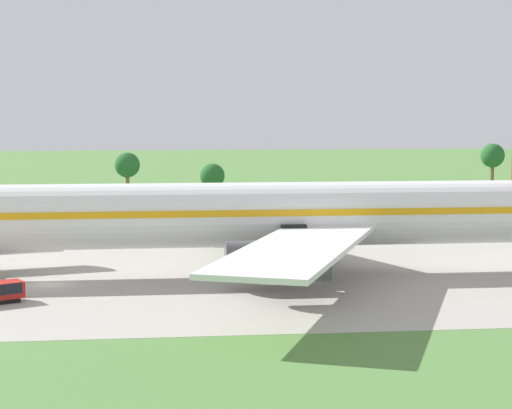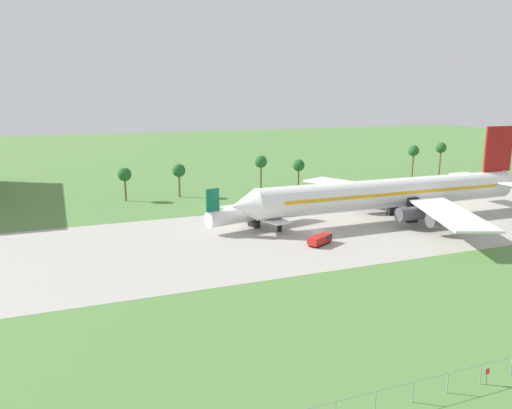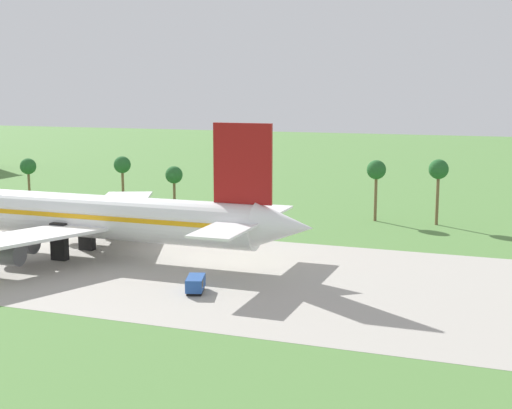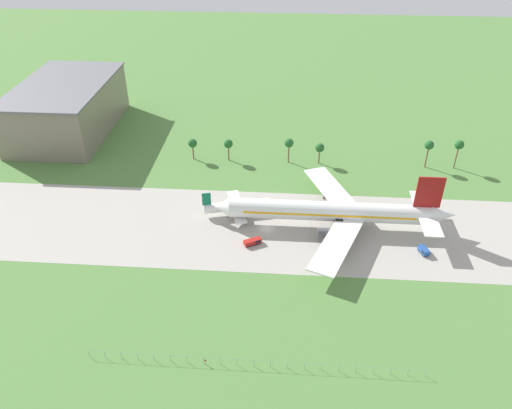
% 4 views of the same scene
% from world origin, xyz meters
% --- Properties ---
extents(ground_plane, '(600.00, 600.00, 0.00)m').
position_xyz_m(ground_plane, '(0.00, 0.00, 0.00)').
color(ground_plane, '#517F3D').
extents(taxiway_strip, '(320.00, 44.00, 0.02)m').
position_xyz_m(taxiway_strip, '(0.00, 0.00, 0.01)').
color(taxiway_strip, '#A8A399').
rests_on(taxiway_strip, ground_plane).
extents(jet_airliner, '(77.83, 61.91, 20.17)m').
position_xyz_m(jet_airliner, '(21.86, 2.60, 6.05)').
color(jet_airliner, white).
rests_on(jet_airliner, ground_plane).
extents(regional_aircraft, '(22.65, 20.63, 9.37)m').
position_xyz_m(regional_aircraft, '(-10.67, 8.02, 3.09)').
color(regional_aircraft, white).
rests_on(regional_aircraft, ground_plane).
extents(catering_van, '(5.85, 4.40, 1.81)m').
position_xyz_m(catering_van, '(-3.72, -8.52, 1.00)').
color(catering_van, black).
rests_on(catering_van, ground_plane).
extents(no_stopping_sign, '(0.44, 0.08, 1.68)m').
position_xyz_m(no_stopping_sign, '(-11.49, -55.31, 1.05)').
color(no_stopping_sign, gray).
rests_on(no_stopping_sign, ground_plane).
extents(palm_tree_row, '(107.73, 3.60, 12.03)m').
position_xyz_m(palm_tree_row, '(18.17, 45.65, 8.12)').
color(palm_tree_row, brown).
rests_on(palm_tree_row, ground_plane).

